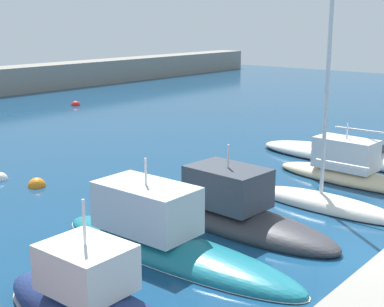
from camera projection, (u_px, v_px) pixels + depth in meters
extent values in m
plane|color=navy|center=(346.00, 255.00, 17.78)|extent=(120.00, 120.00, 0.00)
cube|color=silver|center=(86.00, 267.00, 13.46)|extent=(1.73, 2.10, 1.16)
cube|color=black|center=(69.00, 254.00, 13.81)|extent=(1.54, 0.54, 0.65)
cylinder|color=silver|center=(84.00, 222.00, 13.19)|extent=(0.08, 0.08, 1.16)
ellipsoid|color=#19707F|center=(173.00, 253.00, 17.77)|extent=(2.44, 9.64, 1.02)
ellipsoid|color=silver|center=(173.00, 254.00, 17.78)|extent=(2.46, 9.74, 0.12)
cube|color=silver|center=(146.00, 207.00, 18.16)|extent=(1.94, 3.40, 1.56)
cube|color=black|center=(140.00, 199.00, 18.27)|extent=(1.72, 0.86, 0.87)
cylinder|color=silver|center=(146.00, 171.00, 17.87)|extent=(0.08, 0.08, 0.89)
ellipsoid|color=#2D2D33|center=(238.00, 222.00, 20.23)|extent=(3.00, 8.43, 1.13)
cube|color=#333842|center=(228.00, 186.00, 20.25)|extent=(2.10, 2.95, 1.43)
cube|color=black|center=(213.00, 177.00, 20.68)|extent=(1.79, 0.81, 0.80)
cylinder|color=silver|center=(228.00, 156.00, 19.98)|extent=(0.08, 0.08, 0.86)
ellipsoid|color=silver|center=(325.00, 205.00, 22.15)|extent=(1.64, 6.42, 0.94)
ellipsoid|color=black|center=(325.00, 208.00, 22.18)|extent=(1.65, 6.48, 0.12)
cylinder|color=silver|center=(330.00, 34.00, 20.70)|extent=(0.15, 0.15, 12.50)
cylinder|color=silver|center=(342.00, 164.00, 21.35)|extent=(0.14, 2.19, 0.11)
ellipsoid|color=beige|center=(351.00, 178.00, 25.73)|extent=(2.33, 7.57, 0.85)
ellipsoid|color=black|center=(351.00, 181.00, 25.77)|extent=(2.35, 7.64, 0.12)
cube|color=silver|center=(346.00, 154.00, 25.69)|extent=(1.59, 2.88, 1.42)
cube|color=black|center=(331.00, 147.00, 26.14)|extent=(1.34, 0.77, 0.80)
cylinder|color=silver|center=(347.00, 131.00, 25.44)|extent=(0.08, 0.08, 0.73)
ellipsoid|color=white|center=(348.00, 157.00, 29.49)|extent=(2.70, 10.11, 1.03)
ellipsoid|color=black|center=(348.00, 160.00, 29.54)|extent=(2.72, 10.21, 0.12)
cylinder|color=silver|center=(331.00, 10.00, 28.58)|extent=(0.14, 0.14, 14.16)
cylinder|color=silver|center=(374.00, 132.00, 28.32)|extent=(0.15, 4.25, 0.10)
cube|color=#333842|center=(357.00, 145.00, 29.03)|extent=(1.64, 2.76, 0.41)
sphere|color=white|center=(0.00, 180.00, 26.09)|extent=(0.71, 0.71, 0.71)
sphere|color=red|center=(76.00, 106.00, 48.26)|extent=(0.80, 0.80, 0.80)
sphere|color=orange|center=(37.00, 186.00, 25.04)|extent=(0.81, 0.81, 0.81)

